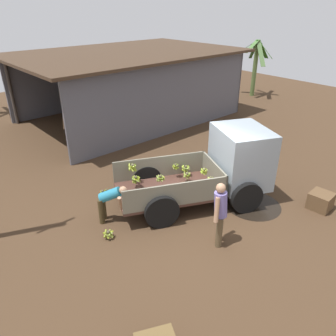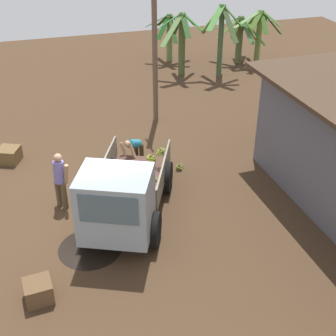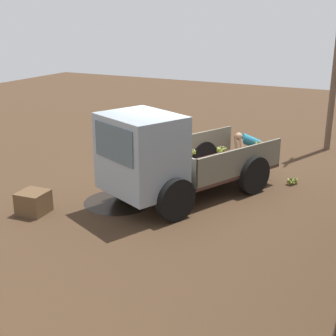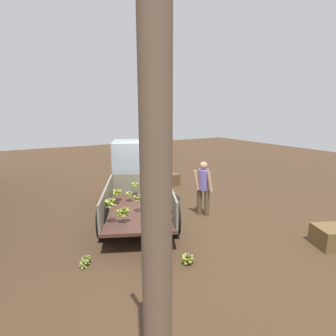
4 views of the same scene
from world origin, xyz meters
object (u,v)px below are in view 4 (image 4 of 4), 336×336
object	(u,v)px
wooden_crate_0	(330,237)
wooden_crate_1	(171,179)
banana_bunch_on_ground_0	(83,263)
person_foreground_visitor	(203,186)
person_worker_loading	(154,232)
banana_bunch_on_ground_1	(188,258)
banana_bunch_on_ground_2	(85,259)
cargo_truck	(139,174)
utility_pole	(156,122)

from	to	relation	value
wooden_crate_0	wooden_crate_1	xyz separation A→B (m)	(6.42, 0.58, 0.01)
banana_bunch_on_ground_0	wooden_crate_0	bearing A→B (deg)	-110.84
wooden_crate_1	person_foreground_visitor	bearing A→B (deg)	165.84
wooden_crate_0	person_worker_loading	bearing A→B (deg)	68.98
person_worker_loading	banana_bunch_on_ground_0	xyz separation A→B (m)	(0.50, 1.36, -0.59)
banana_bunch_on_ground_1	banana_bunch_on_ground_2	distance (m)	2.14
person_worker_loading	wooden_crate_0	xyz separation A→B (m)	(-1.49, -3.89, -0.44)
banana_bunch_on_ground_1	wooden_crate_0	size ratio (longest dim) A/B	0.44
person_worker_loading	person_foreground_visitor	bearing A→B (deg)	-11.85
cargo_truck	utility_pole	distance (m)	7.27
utility_pole	person_worker_loading	bearing A→B (deg)	-26.04
banana_bunch_on_ground_1	wooden_crate_1	bearing A→B (deg)	-27.05
utility_pole	banana_bunch_on_ground_1	world-z (taller)	utility_pole
cargo_truck	wooden_crate_0	size ratio (longest dim) A/B	7.09
banana_bunch_on_ground_1	person_foreground_visitor	bearing A→B (deg)	-43.72
utility_pole	person_foreground_visitor	size ratio (longest dim) A/B	3.60
banana_bunch_on_ground_0	banana_bunch_on_ground_1	bearing A→B (deg)	-116.03
person_worker_loading	banana_bunch_on_ground_2	distance (m)	1.55
utility_pole	wooden_crate_0	world-z (taller)	utility_pole
person_foreground_visitor	cargo_truck	bearing A→B (deg)	-90.79
person_foreground_visitor	banana_bunch_on_ground_1	distance (m)	2.84
banana_bunch_on_ground_0	wooden_crate_1	world-z (taller)	wooden_crate_1
banana_bunch_on_ground_0	cargo_truck	bearing A→B (deg)	-41.56
utility_pole	banana_bunch_on_ground_2	distance (m)	4.85
wooden_crate_0	cargo_truck	bearing A→B (deg)	30.34
utility_pole	banana_bunch_on_ground_1	xyz separation A→B (m)	(2.76, -2.13, -2.95)
cargo_truck	banana_bunch_on_ground_0	bearing A→B (deg)	162.17
person_worker_loading	banana_bunch_on_ground_1	world-z (taller)	person_worker_loading
banana_bunch_on_ground_0	banana_bunch_on_ground_2	xyz separation A→B (m)	(0.12, -0.06, 0.01)
person_worker_loading	banana_bunch_on_ground_0	distance (m)	1.56
cargo_truck	banana_bunch_on_ground_2	world-z (taller)	cargo_truck
banana_bunch_on_ground_0	banana_bunch_on_ground_2	size ratio (longest dim) A/B	0.96
person_foreground_visitor	wooden_crate_1	world-z (taller)	person_foreground_visitor
banana_bunch_on_ground_2	wooden_crate_0	size ratio (longest dim) A/B	0.35
cargo_truck	person_worker_loading	world-z (taller)	cargo_truck
cargo_truck	banana_bunch_on_ground_0	world-z (taller)	cargo_truck
utility_pole	person_worker_loading	xyz separation A→B (m)	(3.20, -1.56, -2.39)
wooden_crate_0	utility_pole	bearing A→B (deg)	107.35
banana_bunch_on_ground_2	wooden_crate_1	distance (m)	6.30
cargo_truck	wooden_crate_1	bearing A→B (deg)	-29.37
banana_bunch_on_ground_1	banana_bunch_on_ground_2	size ratio (longest dim) A/B	1.27
cargo_truck	banana_bunch_on_ground_0	xyz separation A→B (m)	(-2.77, 2.46, -1.01)
banana_bunch_on_ground_1	banana_bunch_on_ground_0	bearing A→B (deg)	63.97
wooden_crate_0	banana_bunch_on_ground_0	bearing A→B (deg)	69.16
person_foreground_visitor	banana_bunch_on_ground_1	xyz separation A→B (m)	(-1.97, 1.88, -0.80)
banana_bunch_on_ground_2	wooden_crate_1	xyz separation A→B (m)	(4.31, -4.60, 0.14)
banana_bunch_on_ground_0	banana_bunch_on_ground_1	world-z (taller)	banana_bunch_on_ground_1
banana_bunch_on_ground_2	person_worker_loading	bearing A→B (deg)	-115.59
banana_bunch_on_ground_2	wooden_crate_0	world-z (taller)	wooden_crate_0
cargo_truck	wooden_crate_1	size ratio (longest dim) A/B	7.87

